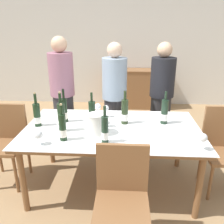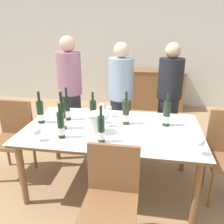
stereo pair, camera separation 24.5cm
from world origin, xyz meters
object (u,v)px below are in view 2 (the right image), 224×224
(wine_bottle_4, at_px, (67,109))
(wine_bottle_7, at_px, (61,126))
(wine_bottle_6, at_px, (93,113))
(wine_glass_3, at_px, (109,109))
(wine_glass_5, at_px, (37,132))
(person_guest_right, at_px, (169,101))
(wine_bottle_1, at_px, (101,130))
(sideboard_cabinet, at_px, (151,89))
(dining_table, at_px, (112,133))
(wine_glass_2, at_px, (106,117))
(chair_near_front, at_px, (111,193))
(chair_left_end, at_px, (13,133))
(wine_glass_0, at_px, (102,107))
(person_guest_left, at_px, (121,101))
(person_host, at_px, (71,95))
(wine_bottle_5, at_px, (126,113))
(wine_glass_4, at_px, (102,115))
(ice_bucket, at_px, (95,123))
(wine_bottle_0, at_px, (40,112))
(wine_glass_1, at_px, (200,143))
(wine_bottle_2, at_px, (62,116))
(wine_bottle_3, at_px, (167,114))

(wine_bottle_4, bearing_deg, wine_bottle_7, -78.08)
(wine_bottle_6, distance_m, wine_glass_3, 0.27)
(wine_glass_5, xyz_separation_m, person_guest_right, (1.28, 1.32, -0.05))
(wine_bottle_1, relative_size, wine_glass_5, 2.55)
(wine_bottle_4, distance_m, person_guest_right, 1.40)
(sideboard_cabinet, height_order, dining_table, sideboard_cabinet)
(dining_table, distance_m, wine_bottle_7, 0.57)
(wine_glass_2, relative_size, chair_near_front, 0.17)
(chair_left_end, bearing_deg, wine_glass_0, 17.32)
(chair_near_front, xyz_separation_m, person_guest_left, (-0.14, 1.56, 0.26))
(wine_bottle_7, bearing_deg, wine_bottle_6, 59.68)
(person_host, bearing_deg, wine_glass_2, -50.20)
(wine_bottle_5, xyz_separation_m, wine_glass_4, (-0.26, -0.01, -0.03))
(wine_glass_4, height_order, wine_glass_5, wine_glass_4)
(wine_bottle_6, height_order, wine_glass_3, wine_bottle_6)
(ice_bucket, bearing_deg, chair_near_front, -66.97)
(chair_left_end, bearing_deg, wine_bottle_7, -26.47)
(chair_left_end, bearing_deg, person_guest_left, 30.28)
(wine_glass_5, height_order, person_host, person_host)
(wine_bottle_5, height_order, chair_left_end, wine_bottle_5)
(wine_bottle_0, distance_m, person_guest_left, 1.11)
(ice_bucket, relative_size, wine_glass_5, 1.48)
(wine_bottle_7, distance_m, wine_glass_1, 1.26)
(wine_bottle_2, height_order, wine_bottle_7, wine_bottle_2)
(wine_bottle_4, xyz_separation_m, chair_near_front, (0.66, -0.91, -0.34))
(wine_glass_0, bearing_deg, chair_left_end, -162.68)
(wine_bottle_5, height_order, wine_glass_3, wine_bottle_5)
(sideboard_cabinet, distance_m, wine_glass_0, 2.51)
(wine_bottle_2, distance_m, wine_glass_4, 0.44)
(wine_glass_2, bearing_deg, wine_bottle_3, 11.92)
(dining_table, relative_size, person_host, 1.14)
(ice_bucket, bearing_deg, wine_bottle_2, 174.04)
(wine_glass_0, distance_m, wine_glass_5, 0.93)
(wine_bottle_7, xyz_separation_m, person_host, (-0.29, 1.12, -0.04))
(ice_bucket, bearing_deg, wine_bottle_1, -62.16)
(wine_glass_2, distance_m, chair_left_end, 1.19)
(chair_near_front, distance_m, person_guest_left, 1.59)
(dining_table, bearing_deg, wine_bottle_7, -145.55)
(wine_bottle_0, bearing_deg, sideboard_cabinet, 67.10)
(person_guest_right, bearing_deg, wine_bottle_4, -146.90)
(ice_bucket, relative_size, chair_near_front, 0.23)
(wine_bottle_0, height_order, wine_glass_1, wine_bottle_0)
(wine_bottle_5, bearing_deg, wine_bottle_7, -142.87)
(wine_glass_5, bearing_deg, wine_bottle_0, 110.87)
(ice_bucket, bearing_deg, wine_glass_0, 95.39)
(wine_glass_2, bearing_deg, dining_table, -18.33)
(wine_bottle_2, relative_size, wine_bottle_3, 1.15)
(wine_bottle_6, distance_m, person_host, 0.89)
(wine_bottle_7, relative_size, wine_glass_0, 2.70)
(wine_bottle_6, relative_size, wine_bottle_7, 0.99)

